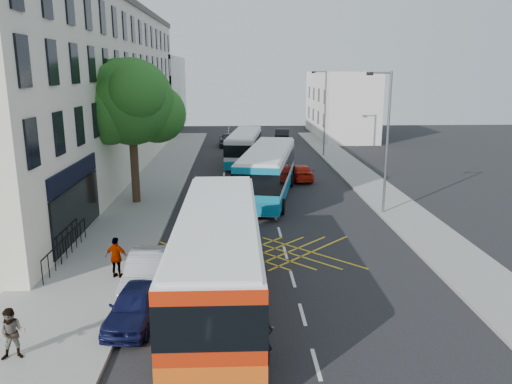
{
  "coord_description": "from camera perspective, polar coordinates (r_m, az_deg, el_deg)",
  "views": [
    {
      "loc": [
        -2.25,
        -15.6,
        8.19
      ],
      "look_at": [
        -1.24,
        8.84,
        2.2
      ],
      "focal_mm": 35.0,
      "sensor_mm": 36.0,
      "label": 1
    }
  ],
  "objects": [
    {
      "name": "lamp_far",
      "position": [
        48.48,
        7.77,
        9.41
      ],
      "size": [
        1.45,
        0.15,
        8.0
      ],
      "color": "slate",
      "rests_on": "pavement_right"
    },
    {
      "name": "street_tree",
      "position": [
        31.26,
        -14.13,
        9.87
      ],
      "size": [
        6.3,
        5.7,
        8.8
      ],
      "color": "#382619",
      "rests_on": "pavement_left"
    },
    {
      "name": "red_hatchback",
      "position": [
        38.3,
        5.07,
        2.26
      ],
      "size": [
        1.76,
        4.11,
        1.18
      ],
      "primitive_type": "imported",
      "rotation": [
        0.0,
        0.0,
        3.17
      ],
      "color": "#BC1808",
      "rests_on": "ground"
    },
    {
      "name": "ground",
      "position": [
        17.76,
        5.33,
        -13.76
      ],
      "size": [
        120.0,
        120.0,
        0.0
      ],
      "primitive_type": "plane",
      "color": "black",
      "rests_on": "ground"
    },
    {
      "name": "pavement_right",
      "position": [
        33.13,
        14.83,
        -0.89
      ],
      "size": [
        3.0,
        70.0,
        0.15
      ],
      "primitive_type": "cube",
      "color": "gray",
      "rests_on": "ground"
    },
    {
      "name": "terrace_main",
      "position": [
        41.8,
        -19.06,
        11.06
      ],
      "size": [
        8.3,
        45.0,
        13.5
      ],
      "color": "beige",
      "rests_on": "ground"
    },
    {
      "name": "distant_car_grey",
      "position": [
        55.52,
        -3.06,
        5.97
      ],
      "size": [
        2.42,
        4.99,
        1.37
      ],
      "primitive_type": "imported",
      "rotation": [
        0.0,
        0.0,
        0.03
      ],
      "color": "#393C40",
      "rests_on": "ground"
    },
    {
      "name": "pedestrian_near",
      "position": [
        16.22,
        -26.09,
        -14.37
      ],
      "size": [
        0.85,
        0.72,
        1.54
      ],
      "primitive_type": "imported",
      "rotation": [
        0.0,
        0.0,
        0.19
      ],
      "color": "gray",
      "rests_on": "pavement_left"
    },
    {
      "name": "parked_car_blue",
      "position": [
        17.39,
        -13.56,
        -12.41
      ],
      "size": [
        1.86,
        3.84,
        1.26
      ],
      "primitive_type": "imported",
      "rotation": [
        0.0,
        0.0,
        -0.1
      ],
      "color": "#0D1035",
      "rests_on": "ground"
    },
    {
      "name": "terrace_far",
      "position": [
        71.64,
        -12.03,
        10.91
      ],
      "size": [
        8.0,
        20.0,
        10.0
      ],
      "primitive_type": "cube",
      "color": "silver",
      "rests_on": "ground"
    },
    {
      "name": "pavement_left",
      "position": [
        32.27,
        -13.46,
        -1.19
      ],
      "size": [
        5.0,
        70.0,
        0.15
      ],
      "primitive_type": "cube",
      "color": "gray",
      "rests_on": "ground"
    },
    {
      "name": "building_right",
      "position": [
        65.1,
        9.52,
        9.88
      ],
      "size": [
        6.0,
        18.0,
        8.0
      ],
      "primitive_type": "cube",
      "color": "silver",
      "rests_on": "ground"
    },
    {
      "name": "motorbike",
      "position": [
        14.35,
        0.65,
        -16.81
      ],
      "size": [
        0.72,
        2.13,
        1.89
      ],
      "rotation": [
        0.0,
        0.0,
        -0.15
      ],
      "color": "black",
      "rests_on": "ground"
    },
    {
      "name": "lamp_near",
      "position": [
        29.08,
        14.62,
        6.26
      ],
      "size": [
        1.45,
        0.15,
        8.0
      ],
      "color": "slate",
      "rests_on": "pavement_right"
    },
    {
      "name": "distant_car_dark",
      "position": [
        59.02,
        3.03,
        6.5
      ],
      "size": [
        2.13,
        4.76,
        1.52
      ],
      "primitive_type": "imported",
      "rotation": [
        0.0,
        0.0,
        3.03
      ],
      "color": "black",
      "rests_on": "ground"
    },
    {
      "name": "parked_car_silver",
      "position": [
        19.67,
        -12.15,
        -8.91
      ],
      "size": [
        1.56,
        4.36,
        1.43
      ],
      "primitive_type": "imported",
      "rotation": [
        0.0,
        0.0,
        -0.01
      ],
      "color": "#9C9EA4",
      "rests_on": "ground"
    },
    {
      "name": "bus_mid",
      "position": [
        32.61,
        1.35,
        2.3
      ],
      "size": [
        4.74,
        11.88,
        3.26
      ],
      "rotation": [
        0.0,
        0.0,
        -0.18
      ],
      "color": "silver",
      "rests_on": "ground"
    },
    {
      "name": "railings",
      "position": [
        23.41,
        -20.9,
        -5.79
      ],
      "size": [
        0.08,
        5.6,
        1.14
      ],
      "primitive_type": null,
      "color": "black",
      "rests_on": "pavement_left"
    },
    {
      "name": "bus_near",
      "position": [
        17.88,
        -4.3,
        -7.25
      ],
      "size": [
        3.06,
        12.09,
        3.4
      ],
      "rotation": [
        0.0,
        0.0,
        -0.0
      ],
      "color": "silver",
      "rests_on": "ground"
    },
    {
      "name": "bus_far",
      "position": [
        44.89,
        -1.33,
        5.16
      ],
      "size": [
        3.55,
        10.25,
        2.82
      ],
      "rotation": [
        0.0,
        0.0,
        -0.12
      ],
      "color": "silver",
      "rests_on": "ground"
    },
    {
      "name": "pedestrian_far",
      "position": [
        20.65,
        -15.64,
        -7.22
      ],
      "size": [
        1.04,
        0.62,
        1.66
      ],
      "primitive_type": "imported",
      "rotation": [
        0.0,
        0.0,
        2.91
      ],
      "color": "gray",
      "rests_on": "pavement_left"
    }
  ]
}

